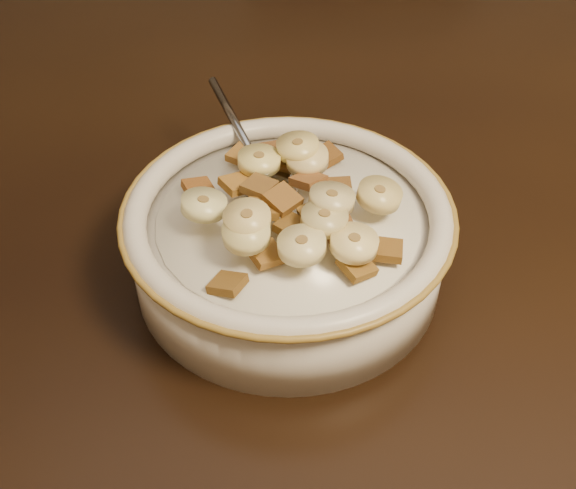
{
  "coord_description": "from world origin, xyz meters",
  "views": [
    {
      "loc": [
        -0.26,
        -0.48,
        1.14
      ],
      "look_at": [
        -0.26,
        -0.1,
        0.78
      ],
      "focal_mm": 45.0,
      "sensor_mm": 36.0,
      "label": 1
    }
  ],
  "objects": [
    {
      "name": "banana_slice_7",
      "position": [
        -0.2,
        -0.09,
        0.82
      ],
      "size": [
        0.04,
        0.04,
        0.02
      ],
      "primitive_type": "cylinder",
      "rotation": [
        0.09,
        -0.12,
        2.1
      ],
      "color": "tan",
      "rests_on": "milk"
    },
    {
      "name": "cereal_square_8",
      "position": [
        -0.28,
        -0.14,
        0.81
      ],
      "size": [
        0.03,
        0.03,
        0.01
      ],
      "primitive_type": "cube",
      "rotation": [
        0.15,
        -0.08,
        2.11
      ],
      "color": "brown",
      "rests_on": "milk"
    },
    {
      "name": "spoon",
      "position": [
        -0.28,
        -0.06,
        0.81
      ],
      "size": [
        0.06,
        0.07,
        0.01
      ],
      "primitive_type": "ellipsoid",
      "rotation": [
        0.0,
        0.0,
        3.54
      ],
      "color": "gray",
      "rests_on": "cereal_bowl"
    },
    {
      "name": "chair",
      "position": [
        -0.13,
        0.56,
        0.45
      ],
      "size": [
        0.49,
        0.49,
        0.9
      ],
      "primitive_type": "cube",
      "rotation": [
        0.0,
        0.0,
        0.28
      ],
      "color": "black",
      "rests_on": "floor"
    },
    {
      "name": "banana_slice_2",
      "position": [
        -0.26,
        -0.05,
        0.83
      ],
      "size": [
        0.04,
        0.04,
        0.01
      ],
      "primitive_type": "cylinder",
      "rotation": [
        -0.06,
        0.04,
        2.06
      ],
      "color": "#D7C576",
      "rests_on": "milk"
    },
    {
      "name": "cereal_square_2",
      "position": [
        -0.26,
        -0.12,
        0.82
      ],
      "size": [
        0.03,
        0.03,
        0.01
      ],
      "primitive_type": "cube",
      "rotation": [
        0.03,
        0.1,
        0.91
      ],
      "color": "brown",
      "rests_on": "milk"
    },
    {
      "name": "cereal_square_6",
      "position": [
        -0.28,
        -0.04,
        0.81
      ],
      "size": [
        0.03,
        0.03,
        0.01
      ],
      "primitive_type": "cube",
      "rotation": [
        -0.23,
        -0.06,
        2.45
      ],
      "color": "olive",
      "rests_on": "milk"
    },
    {
      "name": "cereal_square_16",
      "position": [
        -0.23,
        -0.03,
        0.81
      ],
      "size": [
        0.03,
        0.03,
        0.01
      ],
      "primitive_type": "cube",
      "rotation": [
        -0.23,
        -0.02,
        2.11
      ],
      "color": "brown",
      "rests_on": "milk"
    },
    {
      "name": "cereal_square_14",
      "position": [
        -0.3,
        -0.03,
        0.81
      ],
      "size": [
        0.03,
        0.03,
        0.01
      ],
      "primitive_type": "cube",
      "rotation": [
        0.0,
        -0.02,
        1.03
      ],
      "color": "brown",
      "rests_on": "milk"
    },
    {
      "name": "cereal_square_19",
      "position": [
        -0.27,
        -0.04,
        0.81
      ],
      "size": [
        0.02,
        0.02,
        0.01
      ],
      "primitive_type": "cube",
      "rotation": [
        -0.13,
        -0.18,
        0.08
      ],
      "color": "brown",
      "rests_on": "milk"
    },
    {
      "name": "banana_slice_3",
      "position": [
        -0.23,
        -0.11,
        0.83
      ],
      "size": [
        0.04,
        0.04,
        0.01
      ],
      "primitive_type": "cylinder",
      "rotation": [
        0.12,
        0.07,
        1.85
      ],
      "color": "#EBD58C",
      "rests_on": "milk"
    },
    {
      "name": "cereal_square_9",
      "position": [
        -0.25,
        -0.11,
        0.82
      ],
      "size": [
        0.03,
        0.03,
        0.01
      ],
      "primitive_type": "cube",
      "rotation": [
        -0.19,
        -0.05,
        1.97
      ],
      "color": "olive",
      "rests_on": "milk"
    },
    {
      "name": "banana_slice_1",
      "position": [
        -0.32,
        -0.11,
        0.83
      ],
      "size": [
        0.04,
        0.04,
        0.02
      ],
      "primitive_type": "cylinder",
      "rotation": [
        0.12,
        0.12,
        1.35
      ],
      "color": "beige",
      "rests_on": "milk"
    },
    {
      "name": "banana_slice_6",
      "position": [
        -0.24,
        -0.12,
        0.83
      ],
      "size": [
        0.04,
        0.04,
        0.01
      ],
      "primitive_type": "cylinder",
      "rotation": [
        0.05,
        0.05,
        1.41
      ],
      "color": "tan",
      "rests_on": "milk"
    },
    {
      "name": "cereal_bowl",
      "position": [
        -0.26,
        -0.1,
        0.78
      ],
      "size": [
        0.22,
        0.22,
        0.05
      ],
      "primitive_type": "cylinder",
      "color": "beige",
      "rests_on": "table"
    },
    {
      "name": "banana_slice_5",
      "position": [
        -0.29,
        -0.13,
        0.83
      ],
      "size": [
        0.04,
        0.04,
        0.01
      ],
      "primitive_type": "cylinder",
      "rotation": [
        -0.1,
        -0.06,
        2.43
      ],
      "color": "#E7D38A",
      "rests_on": "milk"
    },
    {
      "name": "banana_slice_4",
      "position": [
        -0.26,
        -0.15,
        0.83
      ],
      "size": [
        0.04,
        0.04,
        0.01
      ],
      "primitive_type": "cylinder",
      "rotation": [
        -0.05,
        0.03,
        2.44
      ],
      "color": "#E3D383",
      "rests_on": "milk"
    },
    {
      "name": "cereal_square_11",
      "position": [
        -0.27,
        -0.04,
        0.82
      ],
      "size": [
        0.02,
        0.02,
        0.01
      ],
      "primitive_type": "cube",
      "rotation": [
        0.11,
        -0.1,
        1.51
      ],
      "color": "brown",
      "rests_on": "milk"
    },
    {
      "name": "cereal_square_18",
      "position": [
        -0.22,
        -0.15,
        0.81
      ],
      "size": [
        0.03,
        0.03,
        0.01
      ],
      "primitive_type": "cube",
      "rotation": [
        0.2,
        -0.15,
        2.16
      ],
      "color": "brown",
      "rests_on": "milk"
    },
    {
      "name": "milk",
      "position": [
        -0.26,
        -0.1,
        0.8
      ],
      "size": [
        0.19,
        0.19,
        0.0
      ],
      "primitive_type": "cylinder",
      "color": "silver",
      "rests_on": "cereal_bowl"
    },
    {
      "name": "cereal_square_7",
      "position": [
        -0.2,
        -0.14,
        0.81
      ],
      "size": [
        0.02,
        0.02,
        0.01
      ],
      "primitive_type": "cube",
      "rotation": [
        0.02,
        0.08,
        1.43
      ],
      "color": "brown",
      "rests_on": "milk"
    },
    {
      "name": "banana_slice_0",
      "position": [
        -0.28,
        -0.06,
        0.83
      ],
      "size": [
        0.03,
        0.03,
        0.01
      ],
      "primitive_type": "cylinder",
      "rotation": [
        -0.02,
        0.05,
        0.1
      ],
      "color": "#FFF18D",
      "rests_on": "milk"
    },
    {
      "name": "banana_slice_10",
      "position": [
        -0.22,
        -0.14,
        0.82
      ],
      "size": [
        0.04,
        0.04,
        0.01
      ],
      "primitive_type": "cylinder",
      "rotation": [
        0.02,
        -0.07,
        2.51
      ],
      "color": "#FFE59F",
      "rests_on": "milk"
    },
    {
      "name": "cereal_square_15",
      "position": [
        -0.23,
        -0.08,
        0.82
      ],
      "size": [
        0.02,
        0.02,
        0.01
      ],
      "primitive_type": "cube",
      "rotation": [
        -0.02,
        -0.17,
        1.63
      ],
      "color": "brown",
      "rests_on": "milk"
    },
    {
      "name": "banana_slice_8",
      "position": [
        -0.29,
        -0.14,
        0.83
      ],
      "size": [
        0.04,
        0.04,
        0.01
      ],
      "primitive_type": "cylinder",
      "rotation": [
        0.09,
        -0.1,
        0.71
      ],
      "color": "#C9BD64",
      "rests_on": "milk"
    },
    {
      "name": "banana_slice_9",
      "position": [
        -0.25,
        -0.06,
        0.83
      ],
      "size": [
        0.03,
        0.03,
        0.02
      ],
      "primitive_type": "cylinder",
      "rotation": [
        -0.06,
        -0.14,
        1.6
      ],
      "color": "beige",
      "rests_on": "milk"
    },
    {
      "name": "cereal_square_12",
      "position": [
        -0.25,
        -0.08,
        0.82
      ],
      "size": [
        0.03,
        0.03,
        0.01
      ],
      "primitive_type": "cube",
      "rotation": [
        -0.22,
        0.17,
        0.8
      ],
      "color": "brown",
      "rests_on": "milk"
    },
    {
      "name": "cereal_square_17",
      "position": [
        -0.23,
        -0.12,
        0.82
      ],
      "size": [
        0.02,
        0.02,
        0.01
      ],
      "primitive_type": "cube",
      "rotation": [
        -0.22,
        -0.07,
        1.81
      ],
      "color": "brown",
      "rests_on": "milk"
    },
    {
      "name": "cereal_square_3",
      "position": [
        -0.3,
        -0.16,
        0.81
      ],
      "size": [
        0.03,
        0.03,
        0.01
      ],
      "primitive_type": "cube",
      "rotation": [
        -0.23,
        0.14,
        1.12
      ],
      "color": "brown",
      "rests_on": "milk"
    },
    {
      "name": "cereal_square_0",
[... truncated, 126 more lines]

